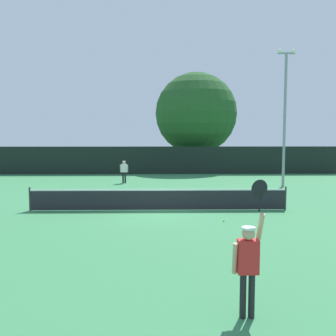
{
  "coord_description": "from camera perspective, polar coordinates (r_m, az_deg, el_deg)",
  "views": [
    {
      "loc": [
        0.1,
        -16.48,
        3.35
      ],
      "look_at": [
        0.51,
        3.96,
        1.58
      ],
      "focal_mm": 39.37,
      "sensor_mm": 36.0,
      "label": 1
    }
  ],
  "objects": [
    {
      "name": "tennis_ball",
      "position": [
        14.81,
        8.6,
        -8.06
      ],
      "size": [
        0.07,
        0.07,
        0.07
      ],
      "primitive_type": "sphere",
      "color": "#CCE033",
      "rests_on": "ground"
    },
    {
      "name": "perimeter_fence",
      "position": [
        32.66,
        -1.31,
        1.2
      ],
      "size": [
        32.25,
        0.12,
        2.44
      ],
      "primitive_type": "cube",
      "color": "black",
      "rests_on": "ground"
    },
    {
      "name": "player_serving",
      "position": [
        7.08,
        12.33,
        -13.42
      ],
      "size": [
        0.68,
        0.4,
        2.56
      ],
      "color": "red",
      "rests_on": "ground"
    },
    {
      "name": "parked_car_mid",
      "position": [
        40.85,
        13.09,
        1.2
      ],
      "size": [
        2.4,
        4.4,
        1.69
      ],
      "rotation": [
        0.0,
        0.0,
        0.12
      ],
      "color": "white",
      "rests_on": "ground"
    },
    {
      "name": "player_receiving",
      "position": [
        26.51,
        -6.82,
        -0.26
      ],
      "size": [
        0.57,
        0.23,
        1.58
      ],
      "rotation": [
        0.0,
        0.0,
        3.14
      ],
      "color": "white",
      "rests_on": "ground"
    },
    {
      "name": "tennis_net",
      "position": [
        16.72,
        -1.48,
        -4.83
      ],
      "size": [
        11.66,
        0.08,
        1.07
      ],
      "color": "#232328",
      "rests_on": "ground"
    },
    {
      "name": "light_pole",
      "position": [
        25.7,
        17.65,
        8.56
      ],
      "size": [
        1.18,
        0.28,
        9.0
      ],
      "color": "gray",
      "rests_on": "ground"
    },
    {
      "name": "ground_plane",
      "position": [
        16.82,
        -1.47,
        -6.55
      ],
      "size": [
        120.0,
        120.0,
        0.0
      ],
      "primitive_type": "plane",
      "color": "#387F4C"
    },
    {
      "name": "parked_car_near",
      "position": [
        39.11,
        -5.62,
        1.15
      ],
      "size": [
        1.99,
        4.24,
        1.69
      ],
      "rotation": [
        0.0,
        0.0,
        -0.02
      ],
      "color": "red",
      "rests_on": "ground"
    },
    {
      "name": "large_tree",
      "position": [
        37.38,
        4.36,
        8.42
      ],
      "size": [
        8.12,
        8.12,
        9.69
      ],
      "color": "brown",
      "rests_on": "ground"
    }
  ]
}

